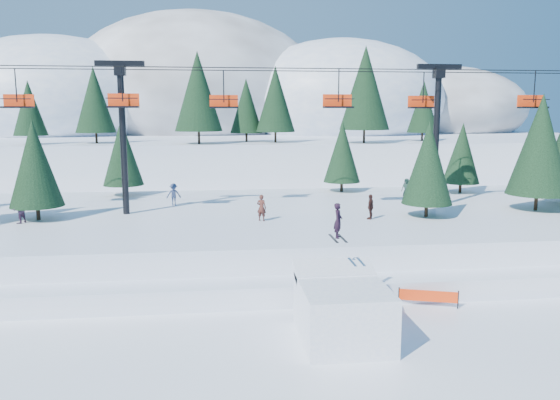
{
  "coord_description": "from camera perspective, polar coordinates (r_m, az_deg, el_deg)",
  "views": [
    {
      "loc": [
        -2.84,
        -19.91,
        9.39
      ],
      "look_at": [
        0.23,
        6.0,
        5.2
      ],
      "focal_mm": 35.0,
      "sensor_mm": 36.0,
      "label": 1
    }
  ],
  "objects": [
    {
      "name": "mid_shelf",
      "position": [
        38.88,
        -2.43,
        -2.97
      ],
      "size": [
        70.0,
        22.0,
        2.5
      ],
      "primitive_type": "cube",
      "color": "white",
      "rests_on": "ground"
    },
    {
      "name": "banner_far",
      "position": [
        31.86,
        21.85,
        -7.68
      ],
      "size": [
        2.86,
        0.2,
        0.9
      ],
      "color": "black",
      "rests_on": "ground"
    },
    {
      "name": "berm",
      "position": [
        29.41,
        -0.92,
        -8.37
      ],
      "size": [
        70.0,
        6.0,
        1.1
      ],
      "primitive_type": "cube",
      "color": "white",
      "rests_on": "ground"
    },
    {
      "name": "mountain_ridge",
      "position": [
        93.28,
        -8.25,
        9.18
      ],
      "size": [
        119.0,
        60.38,
        26.46
      ],
      "color": "white",
      "rests_on": "ground"
    },
    {
      "name": "conifer_stand",
      "position": [
        39.15,
        4.07,
        5.4
      ],
      "size": [
        63.02,
        16.88,
        9.0
      ],
      "color": "black",
      "rests_on": "mid_shelf"
    },
    {
      "name": "chairlift",
      "position": [
        38.26,
        0.4,
        9.02
      ],
      "size": [
        46.0,
        3.21,
        10.28
      ],
      "color": "black",
      "rests_on": "mid_shelf"
    },
    {
      "name": "ground",
      "position": [
        22.19,
        1.28,
        -15.91
      ],
      "size": [
        160.0,
        160.0,
        0.0
      ],
      "primitive_type": "plane",
      "color": "white",
      "rests_on": "ground"
    },
    {
      "name": "banner_near",
      "position": [
        27.94,
        15.23,
        -9.67
      ],
      "size": [
        2.72,
        0.93,
        0.9
      ],
      "color": "black",
      "rests_on": "ground"
    },
    {
      "name": "distant_skiers",
      "position": [
        38.38,
        -5.81,
        -0.01
      ],
      "size": [
        28.76,
        9.57,
        1.72
      ],
      "color": "#371C18",
      "rests_on": "mid_shelf"
    },
    {
      "name": "jump_kicker",
      "position": [
        23.31,
        6.52,
        -11.27
      ],
      "size": [
        3.51,
        4.79,
        5.53
      ],
      "color": "white",
      "rests_on": "ground"
    }
  ]
}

